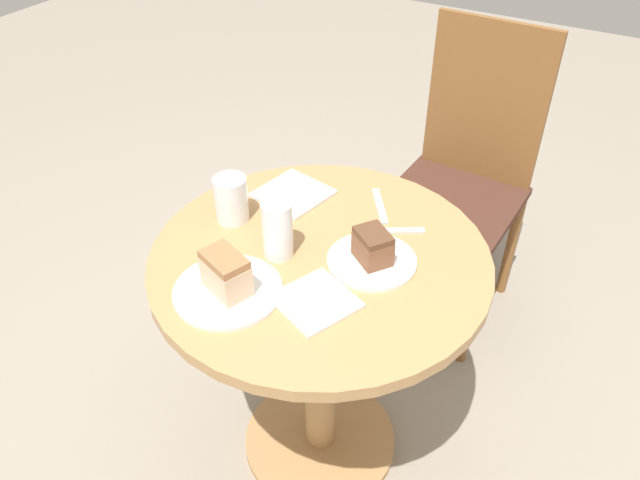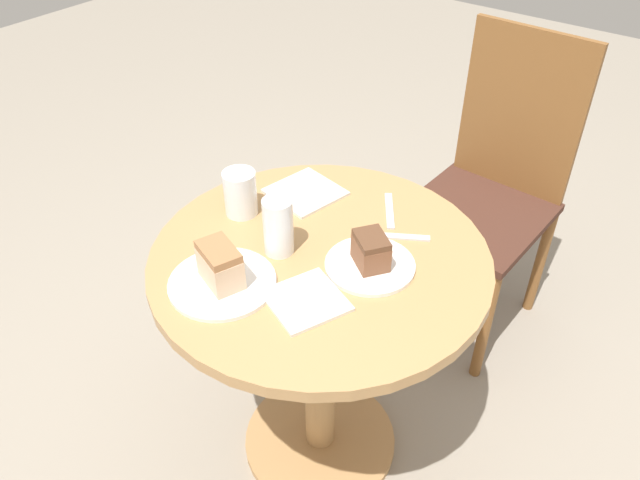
{
  "view_description": "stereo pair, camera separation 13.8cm",
  "coord_description": "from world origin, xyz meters",
  "px_view_note": "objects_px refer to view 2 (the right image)",
  "views": [
    {
      "loc": [
        0.53,
        -0.94,
        1.61
      ],
      "look_at": [
        0.0,
        0.0,
        0.76
      ],
      "focal_mm": 35.0,
      "sensor_mm": 36.0,
      "label": 1
    },
    {
      "loc": [
        0.65,
        -0.87,
        1.61
      ],
      "look_at": [
        0.0,
        0.0,
        0.76
      ],
      "focal_mm": 35.0,
      "sensor_mm": 36.0,
      "label": 2
    }
  ],
  "objects_px": {
    "glass_lemonade": "(278,229)",
    "glass_water": "(240,195)",
    "cake_slice_near": "(371,250)",
    "cake_slice_far": "(220,265)",
    "plate_far": "(222,283)",
    "plate_near": "(370,265)",
    "chair": "(490,189)"
  },
  "relations": [
    {
      "from": "glass_lemonade",
      "to": "glass_water",
      "type": "relative_size",
      "value": 1.2
    },
    {
      "from": "cake_slice_near",
      "to": "cake_slice_far",
      "type": "xyz_separation_m",
      "value": [
        -0.22,
        -0.24,
        0.01
      ]
    },
    {
      "from": "cake_slice_near",
      "to": "glass_water",
      "type": "relative_size",
      "value": 0.92
    },
    {
      "from": "plate_far",
      "to": "glass_lemonade",
      "type": "relative_size",
      "value": 1.69
    },
    {
      "from": "plate_near",
      "to": "cake_slice_near",
      "type": "height_order",
      "value": "cake_slice_near"
    },
    {
      "from": "plate_near",
      "to": "glass_water",
      "type": "height_order",
      "value": "glass_water"
    },
    {
      "from": "plate_far",
      "to": "glass_water",
      "type": "distance_m",
      "value": 0.27
    },
    {
      "from": "cake_slice_near",
      "to": "plate_far",
      "type": "bearing_deg",
      "value": -132.87
    },
    {
      "from": "glass_lemonade",
      "to": "glass_water",
      "type": "distance_m",
      "value": 0.18
    },
    {
      "from": "chair",
      "to": "glass_lemonade",
      "type": "height_order",
      "value": "chair"
    },
    {
      "from": "cake_slice_near",
      "to": "glass_water",
      "type": "xyz_separation_m",
      "value": [
        -0.36,
        -0.01,
        0.0
      ]
    },
    {
      "from": "plate_far",
      "to": "cake_slice_near",
      "type": "xyz_separation_m",
      "value": [
        0.22,
        0.24,
        0.04
      ]
    },
    {
      "from": "plate_far",
      "to": "cake_slice_far",
      "type": "distance_m",
      "value": 0.05
    },
    {
      "from": "plate_far",
      "to": "glass_water",
      "type": "bearing_deg",
      "value": 123.51
    },
    {
      "from": "plate_far",
      "to": "cake_slice_near",
      "type": "bearing_deg",
      "value": 47.13
    },
    {
      "from": "glass_lemonade",
      "to": "plate_far",
      "type": "bearing_deg",
      "value": -98.06
    },
    {
      "from": "plate_far",
      "to": "cake_slice_far",
      "type": "xyz_separation_m",
      "value": [
        -0.0,
        0.0,
        0.05
      ]
    },
    {
      "from": "glass_water",
      "to": "plate_near",
      "type": "bearing_deg",
      "value": 2.35
    },
    {
      "from": "cake_slice_far",
      "to": "glass_water",
      "type": "relative_size",
      "value": 1.04
    },
    {
      "from": "cake_slice_near",
      "to": "cake_slice_far",
      "type": "height_order",
      "value": "cake_slice_far"
    },
    {
      "from": "plate_near",
      "to": "plate_far",
      "type": "distance_m",
      "value": 0.32
    },
    {
      "from": "plate_near",
      "to": "plate_far",
      "type": "height_order",
      "value": "same"
    },
    {
      "from": "glass_lemonade",
      "to": "cake_slice_near",
      "type": "bearing_deg",
      "value": 20.82
    },
    {
      "from": "glass_water",
      "to": "chair",
      "type": "bearing_deg",
      "value": 67.2
    },
    {
      "from": "plate_near",
      "to": "plate_far",
      "type": "bearing_deg",
      "value": -132.87
    },
    {
      "from": "plate_near",
      "to": "cake_slice_far",
      "type": "xyz_separation_m",
      "value": [
        -0.22,
        -0.24,
        0.05
      ]
    },
    {
      "from": "glass_lemonade",
      "to": "plate_near",
      "type": "bearing_deg",
      "value": 20.82
    },
    {
      "from": "chair",
      "to": "glass_water",
      "type": "relative_size",
      "value": 8.73
    },
    {
      "from": "cake_slice_far",
      "to": "glass_lemonade",
      "type": "xyz_separation_m",
      "value": [
        0.02,
        0.16,
        0.01
      ]
    },
    {
      "from": "cake_slice_far",
      "to": "glass_water",
      "type": "height_order",
      "value": "glass_water"
    },
    {
      "from": "cake_slice_far",
      "to": "chair",
      "type": "bearing_deg",
      "value": 79.6
    },
    {
      "from": "plate_far",
      "to": "chair",
      "type": "bearing_deg",
      "value": 79.6
    }
  ]
}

